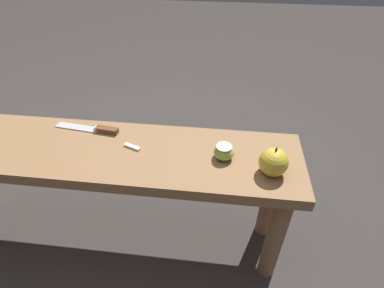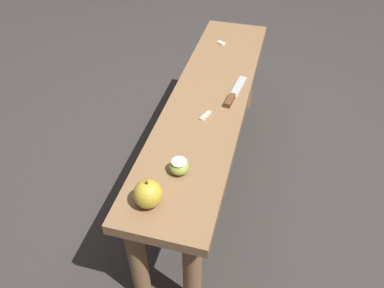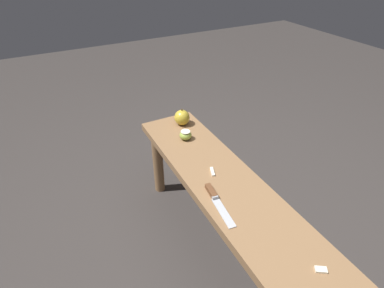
# 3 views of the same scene
# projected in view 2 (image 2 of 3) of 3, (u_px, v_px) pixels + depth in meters

# --- Properties ---
(ground_plane) EXTENTS (8.00, 8.00, 0.00)m
(ground_plane) POSITION_uv_depth(u_px,v_px,m) (206.00, 176.00, 1.86)
(ground_plane) COLOR #383330
(wooden_bench) EXTENTS (1.40, 0.31, 0.49)m
(wooden_bench) POSITION_uv_depth(u_px,v_px,m) (209.00, 113.00, 1.59)
(wooden_bench) COLOR olive
(wooden_bench) RESTS_ON ground_plane
(knife) EXTENTS (0.24, 0.06, 0.02)m
(knife) POSITION_uv_depth(u_px,v_px,m) (233.00, 95.00, 1.52)
(knife) COLOR #B7BABF
(knife) RESTS_ON wooden_bench
(apple_whole) EXTENTS (0.09, 0.09, 0.10)m
(apple_whole) POSITION_uv_depth(u_px,v_px,m) (148.00, 194.00, 1.09)
(apple_whole) COLOR gold
(apple_whole) RESTS_ON wooden_bench
(apple_cut) EXTENTS (0.06, 0.06, 0.05)m
(apple_cut) POSITION_uv_depth(u_px,v_px,m) (180.00, 167.00, 1.20)
(apple_cut) COLOR #9EB747
(apple_cut) RESTS_ON wooden_bench
(apple_slice_near_knife) EXTENTS (0.06, 0.04, 0.01)m
(apple_slice_near_knife) POSITION_uv_depth(u_px,v_px,m) (205.00, 116.00, 1.43)
(apple_slice_near_knife) COLOR white
(apple_slice_near_knife) RESTS_ON wooden_bench
(apple_slice_center) EXTENTS (0.04, 0.04, 0.01)m
(apple_slice_center) POSITION_uv_depth(u_px,v_px,m) (221.00, 43.00, 1.85)
(apple_slice_center) COLOR white
(apple_slice_center) RESTS_ON wooden_bench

